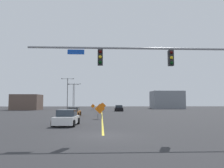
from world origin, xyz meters
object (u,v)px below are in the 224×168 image
at_px(street_lamp_far_right, 74,93).
at_px(street_lamp_near_right, 73,94).
at_px(street_lamp_mid_right, 67,91).
at_px(construction_sign_right_shoulder, 100,109).
at_px(car_white_approaching, 67,118).
at_px(traffic_signal_assembly, 167,64).
at_px(construction_sign_left_lane, 93,106).
at_px(construction_sign_median_far, 103,106).
at_px(car_orange_far, 74,112).
at_px(construction_sign_left_shoulder, 102,106).
at_px(car_black_passing, 119,108).

distance_m(street_lamp_far_right, street_lamp_near_right, 6.30).
height_order(street_lamp_mid_right, street_lamp_near_right, street_lamp_mid_right).
bearing_deg(street_lamp_mid_right, construction_sign_right_shoulder, -75.34).
height_order(street_lamp_far_right, car_white_approaching, street_lamp_far_right).
relative_size(street_lamp_near_right, construction_sign_right_shoulder, 4.11).
bearing_deg(street_lamp_mid_right, traffic_signal_assembly, -74.58).
relative_size(street_lamp_near_right, construction_sign_left_lane, 4.78).
xyz_separation_m(traffic_signal_assembly, construction_sign_right_shoulder, (-4.56, 14.61, -3.52)).
bearing_deg(street_lamp_mid_right, construction_sign_median_far, -61.23).
relative_size(construction_sign_right_shoulder, car_white_approaching, 0.49).
bearing_deg(car_orange_far, street_lamp_near_right, 97.27).
bearing_deg(traffic_signal_assembly, construction_sign_left_shoulder, 95.46).
bearing_deg(street_lamp_far_right, construction_sign_left_shoulder, -65.69).
relative_size(construction_sign_left_shoulder, construction_sign_right_shoulder, 0.99).
relative_size(street_lamp_mid_right, construction_sign_median_far, 4.45).
xyz_separation_m(construction_sign_left_lane, car_white_approaching, (-1.07, -37.12, -0.37)).
bearing_deg(traffic_signal_assembly, car_white_approaching, 139.13).
height_order(street_lamp_mid_right, car_white_approaching, street_lamp_mid_right).
bearing_deg(street_lamp_near_right, car_white_approaching, -83.58).
relative_size(construction_sign_left_lane, car_orange_far, 0.38).
bearing_deg(car_black_passing, street_lamp_near_right, 123.49).
xyz_separation_m(street_lamp_far_right, construction_sign_left_lane, (7.38, -22.08, -4.18)).
distance_m(construction_sign_median_far, construction_sign_right_shoulder, 18.51).
bearing_deg(car_orange_far, car_white_approaching, -85.88).
bearing_deg(street_lamp_near_right, construction_sign_left_shoulder, -58.34).
height_order(car_white_approaching, car_orange_far, car_white_approaching).
height_order(street_lamp_mid_right, construction_sign_median_far, street_lamp_mid_right).
bearing_deg(construction_sign_left_shoulder, street_lamp_near_right, 121.66).
relative_size(construction_sign_right_shoulder, car_orange_far, 0.44).
xyz_separation_m(street_lamp_mid_right, car_black_passing, (14.11, -12.45, -4.69)).
relative_size(street_lamp_near_right, construction_sign_left_shoulder, 4.16).
xyz_separation_m(car_black_passing, car_orange_far, (-8.46, -18.39, 0.00)).
height_order(car_black_passing, car_orange_far, car_black_passing).
distance_m(construction_sign_left_lane, car_black_passing, 7.76).
bearing_deg(traffic_signal_assembly, construction_sign_left_lane, 98.47).
bearing_deg(street_lamp_mid_right, construction_sign_left_shoulder, -36.05).
bearing_deg(construction_sign_left_lane, traffic_signal_assembly, -81.53).
height_order(traffic_signal_assembly, street_lamp_mid_right, street_lamp_mid_right).
bearing_deg(construction_sign_left_lane, street_lamp_mid_right, 134.02).
xyz_separation_m(traffic_signal_assembly, construction_sign_median_far, (-4.05, 33.12, -3.45)).
height_order(traffic_signal_assembly, construction_sign_left_lane, traffic_signal_assembly).
xyz_separation_m(construction_sign_left_lane, car_black_passing, (6.36, -4.43, -0.39)).
xyz_separation_m(street_lamp_far_right, construction_sign_right_shoulder, (9.33, -51.15, -4.01)).
relative_size(construction_sign_median_far, construction_sign_right_shoulder, 1.05).
bearing_deg(traffic_signal_assembly, street_lamp_near_right, 102.82).
height_order(traffic_signal_assembly, construction_sign_left_shoulder, traffic_signal_assembly).
bearing_deg(construction_sign_right_shoulder, construction_sign_left_lane, 93.84).
distance_m(street_lamp_near_right, construction_sign_left_lane, 17.70).
relative_size(street_lamp_near_right, car_black_passing, 1.78).
height_order(street_lamp_mid_right, construction_sign_left_lane, street_lamp_mid_right).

